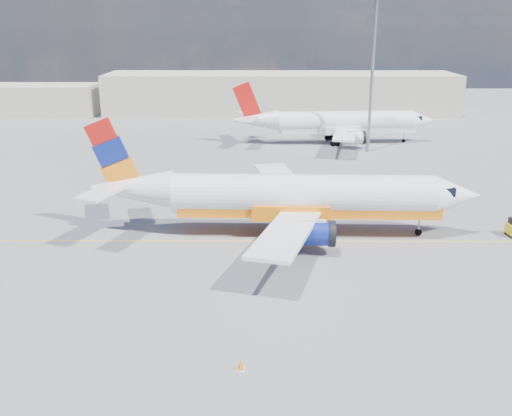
{
  "coord_description": "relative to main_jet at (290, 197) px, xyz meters",
  "views": [
    {
      "loc": [
        0.52,
        -42.46,
        17.9
      ],
      "look_at": [
        0.33,
        1.46,
        3.5
      ],
      "focal_mm": 40.0,
      "sensor_mm": 36.0,
      "label": 1
    }
  ],
  "objects": [
    {
      "name": "taxi_line",
      "position": [
        -3.28,
        -1.81,
        -3.45
      ],
      "size": [
        70.0,
        0.15,
        0.01
      ],
      "primitive_type": "cube",
      "color": "yellow",
      "rests_on": "ground"
    },
    {
      "name": "floodlight_mast",
      "position": [
        13.01,
        33.63,
        9.71
      ],
      "size": [
        1.6,
        1.6,
        21.96
      ],
      "color": "gray",
      "rests_on": "ground"
    },
    {
      "name": "ground",
      "position": [
        -3.28,
        -4.81,
        -3.46
      ],
      "size": [
        240.0,
        240.0,
        0.0
      ],
      "primitive_type": "plane",
      "color": "slate",
      "rests_on": "ground"
    },
    {
      "name": "main_jet",
      "position": [
        0.0,
        0.0,
        0.0
      ],
      "size": [
        34.19,
        27.05,
        10.37
      ],
      "rotation": [
        0.0,
        0.0,
        -0.03
      ],
      "color": "white",
      "rests_on": "ground"
    },
    {
      "name": "second_jet",
      "position": [
        9.49,
        39.59,
        -0.3
      ],
      "size": [
        31.26,
        24.67,
        9.47
      ],
      "rotation": [
        0.0,
        0.0,
        0.07
      ],
      "color": "white",
      "rests_on": "ground"
    },
    {
      "name": "terminal_annex",
      "position": [
        -48.28,
        67.19,
        -0.46
      ],
      "size": [
        26.0,
        10.0,
        6.0
      ],
      "primitive_type": "cube",
      "color": "beige",
      "rests_on": "ground"
    },
    {
      "name": "terminal_main",
      "position": [
        1.72,
        70.19,
        0.54
      ],
      "size": [
        70.0,
        14.0,
        8.0
      ],
      "primitive_type": "cube",
      "color": "beige",
      "rests_on": "ground"
    },
    {
      "name": "traffic_cone",
      "position": [
        -3.71,
        -20.76,
        -3.15
      ],
      "size": [
        0.45,
        0.45,
        0.62
      ],
      "color": "white",
      "rests_on": "ground"
    }
  ]
}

